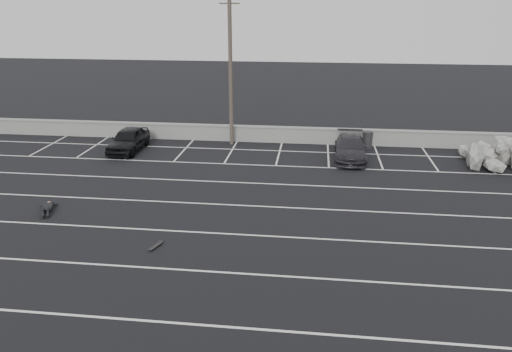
# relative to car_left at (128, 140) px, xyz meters

# --- Properties ---
(ground) EXTENTS (120.00, 120.00, 0.00)m
(ground) POSITION_rel_car_left_xyz_m (8.39, -10.93, -0.72)
(ground) COLOR black
(ground) RESTS_ON ground
(seawall) EXTENTS (50.00, 0.45, 1.06)m
(seawall) POSITION_rel_car_left_xyz_m (8.39, 3.07, -0.17)
(seawall) COLOR gray
(seawall) RESTS_ON ground
(stall_lines) EXTENTS (36.00, 20.05, 0.01)m
(stall_lines) POSITION_rel_car_left_xyz_m (8.31, -6.52, -0.71)
(stall_lines) COLOR silver
(stall_lines) RESTS_ON ground
(car_left) EXTENTS (1.72, 4.22, 1.43)m
(car_left) POSITION_rel_car_left_xyz_m (0.00, 0.00, 0.00)
(car_left) COLOR black
(car_left) RESTS_ON ground
(car_right) EXTENTS (1.99, 4.61, 1.32)m
(car_right) POSITION_rel_car_left_xyz_m (13.65, -0.07, -0.06)
(car_right) COLOR #26242B
(car_right) RESTS_ON ground
(utility_pole) EXTENTS (1.25, 0.25, 9.36)m
(utility_pole) POSITION_rel_car_left_xyz_m (6.14, 2.27, 4.02)
(utility_pole) COLOR #4C4238
(utility_pole) RESTS_ON ground
(trash_bin) EXTENTS (0.86, 0.86, 1.03)m
(trash_bin) POSITION_rel_car_left_xyz_m (14.88, 2.58, -0.19)
(trash_bin) COLOR #252427
(trash_bin) RESTS_ON ground
(riprap_pile) EXTENTS (5.82, 3.64, 1.46)m
(riprap_pile) POSITION_rel_car_left_xyz_m (22.34, -0.89, -0.19)
(riprap_pile) COLOR #A8A59D
(riprap_pile) RESTS_ON ground
(person) EXTENTS (2.27, 2.66, 0.42)m
(person) POSITION_rel_car_left_xyz_m (-0.27, -9.44, -0.51)
(person) COLOR black
(person) RESTS_ON ground
(skateboard) EXTENTS (0.36, 0.68, 0.08)m
(skateboard) POSITION_rel_car_left_xyz_m (5.68, -12.41, -0.65)
(skateboard) COLOR black
(skateboard) RESTS_ON ground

